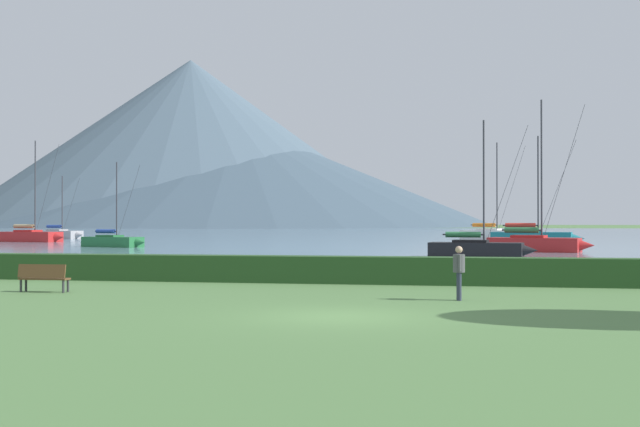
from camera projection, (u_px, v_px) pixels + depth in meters
name	position (u px, v px, depth m)	size (l,w,h in m)	color
ground_plane	(340.00, 317.00, 20.69)	(1000.00, 1000.00, 0.00)	#517A42
harbor_water	(458.00, 234.00, 155.29)	(320.00, 246.00, 0.00)	slate
hedge_line	(386.00, 270.00, 31.50)	(80.00, 1.20, 1.04)	#284C23
sailboat_slip_0	(535.00, 243.00, 64.45)	(8.19, 4.17, 11.90)	red
sailboat_slip_1	(60.00, 234.00, 112.47)	(8.00, 4.39, 8.57)	#9E9EA3
sailboat_slip_3	(493.00, 234.00, 104.69)	(9.08, 5.24, 12.38)	white
sailboat_slip_4	(533.00, 237.00, 84.98)	(9.46, 4.06, 11.19)	#19707A
sailboat_slip_6	(477.00, 248.00, 54.99)	(7.23, 2.94, 9.15)	black
sailboat_slip_7	(113.00, 241.00, 76.12)	(6.98, 3.83, 7.86)	#236B38
sailboat_slip_8	(32.00, 236.00, 94.98)	(8.71, 4.11, 11.68)	red
park_bench_under_tree	(43.00, 276.00, 27.81)	(1.71, 0.50, 0.95)	brown
person_seated_viewer	(459.00, 268.00, 24.97)	(0.36, 0.57, 1.65)	#2D3347
distant_hill_west_ridge	(239.00, 175.00, 365.19)	(224.40, 224.40, 45.99)	#425666
distant_hill_central_peak	(190.00, 143.00, 378.96)	(211.72, 211.72, 76.72)	#4C6070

